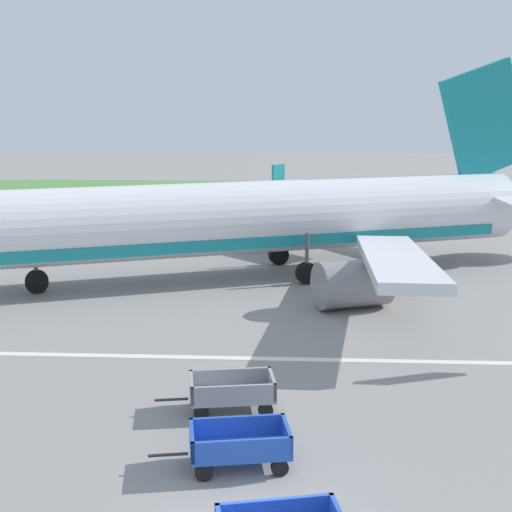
% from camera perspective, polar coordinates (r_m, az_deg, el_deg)
% --- Properties ---
extents(grass_strip, '(220.00, 28.00, 0.06)m').
position_cam_1_polar(grass_strip, '(65.59, 2.39, 4.64)').
color(grass_strip, '#518442').
rests_on(grass_strip, ground).
extents(apron_stripe, '(120.00, 0.36, 0.01)m').
position_cam_1_polar(apron_stripe, '(25.58, 1.29, -8.30)').
color(apron_stripe, silver).
rests_on(apron_stripe, ground).
extents(airplane, '(36.46, 29.68, 11.34)m').
position_cam_1_polar(airplane, '(36.61, 0.79, 3.06)').
color(airplane, silver).
rests_on(airplane, ground).
extents(baggage_cart_third_in_row, '(3.62, 1.81, 1.07)m').
position_cam_1_polar(baggage_cart_third_in_row, '(18.42, -1.37, -14.99)').
color(baggage_cart_third_in_row, '#234CB2').
rests_on(baggage_cart_third_in_row, ground).
extents(baggage_cart_fourth_in_row, '(3.62, 1.79, 1.07)m').
position_cam_1_polar(baggage_cart_fourth_in_row, '(21.40, -1.98, -10.90)').
color(baggage_cart_fourth_in_row, gray).
rests_on(baggage_cart_fourth_in_row, ground).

